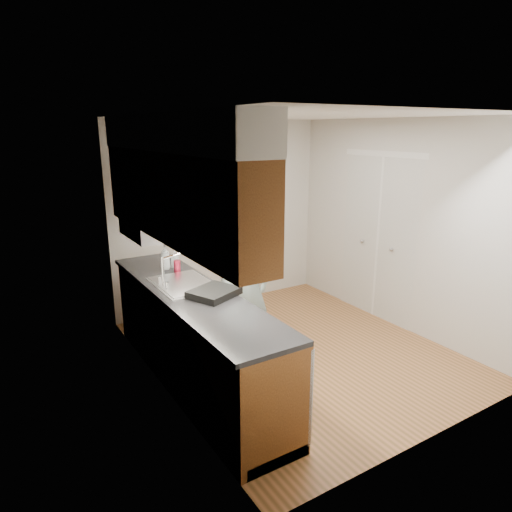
{
  "coord_description": "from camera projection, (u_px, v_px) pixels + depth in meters",
  "views": [
    {
      "loc": [
        -2.78,
        -3.67,
        2.38
      ],
      "look_at": [
        -0.36,
        0.25,
        1.09
      ],
      "focal_mm": 32.0,
      "sensor_mm": 36.0,
      "label": 1
    }
  ],
  "objects": [
    {
      "name": "ceiling",
      "position": [
        301.0,
        115.0,
        4.38
      ],
      "size": [
        3.5,
        3.5,
        0.0
      ],
      "primitive_type": "plane",
      "rotation": [
        3.14,
        0.0,
        0.0
      ],
      "color": "white",
      "rests_on": "wall_left"
    },
    {
      "name": "wall_left",
      "position": [
        159.0,
        263.0,
        3.96
      ],
      "size": [
        0.02,
        3.5,
        2.5
      ],
      "primitive_type": "cube",
      "color": "beige",
      "rests_on": "floor"
    },
    {
      "name": "floor",
      "position": [
        295.0,
        351.0,
        5.05
      ],
      "size": [
        3.5,
        3.5,
        0.0
      ],
      "primitive_type": "plane",
      "color": "#A5683E",
      "rests_on": "ground"
    },
    {
      "name": "closet_door",
      "position": [
        378.0,
        239.0,
        5.77
      ],
      "size": [
        0.02,
        1.22,
        2.05
      ],
      "primitive_type": "cube",
      "color": "white",
      "rests_on": "wall_right"
    },
    {
      "name": "wall_right",
      "position": [
        398.0,
        226.0,
        5.47
      ],
      "size": [
        0.02,
        3.5,
        2.5
      ],
      "primitive_type": "cube",
      "color": "beige",
      "rests_on": "floor"
    },
    {
      "name": "upper_cabinets",
      "position": [
        172.0,
        181.0,
        3.89
      ],
      "size": [
        0.47,
        2.8,
        1.21
      ],
      "color": "brown",
      "rests_on": "wall_left"
    },
    {
      "name": "soap_bottle_b",
      "position": [
        175.0,
        259.0,
        4.9
      ],
      "size": [
        0.11,
        0.11,
        0.17
      ],
      "primitive_type": "imported",
      "rotation": [
        0.0,
        0.0,
        -0.54
      ],
      "color": "#B6C0C6",
      "rests_on": "counter"
    },
    {
      "name": "wall_back",
      "position": [
        220.0,
        215.0,
        6.15
      ],
      "size": [
        3.0,
        0.02,
        2.5
      ],
      "primitive_type": "cube",
      "color": "beige",
      "rests_on": "floor"
    },
    {
      "name": "dish_rack",
      "position": [
        214.0,
        293.0,
        4.05
      ],
      "size": [
        0.5,
        0.47,
        0.06
      ],
      "primitive_type": "cube",
      "rotation": [
        0.0,
        0.0,
        0.4
      ],
      "color": "black",
      "rests_on": "counter"
    },
    {
      "name": "floor_mat",
      "position": [
        240.0,
        358.0,
        4.88
      ],
      "size": [
        0.73,
        1.04,
        0.02
      ],
      "primitive_type": "cube",
      "rotation": [
        0.0,
        0.0,
        0.18
      ],
      "color": "slate",
      "rests_on": "floor"
    },
    {
      "name": "soda_can",
      "position": [
        177.0,
        266.0,
        4.72
      ],
      "size": [
        0.09,
        0.09,
        0.13
      ],
      "primitive_type": "cylinder",
      "rotation": [
        0.0,
        0.0,
        0.37
      ],
      "color": "#B91F3A",
      "rests_on": "counter"
    },
    {
      "name": "soap_bottle_a",
      "position": [
        165.0,
        257.0,
        4.8
      ],
      "size": [
        0.11,
        0.11,
        0.26
      ],
      "primitive_type": "imported",
      "rotation": [
        0.0,
        0.0,
        -0.11
      ],
      "color": "#B6C0C6",
      "rests_on": "counter"
    },
    {
      "name": "person",
      "position": [
        238.0,
        263.0,
        4.6
      ],
      "size": [
        0.77,
        0.88,
        2.11
      ],
      "primitive_type": "imported",
      "rotation": [
        0.0,
        0.0,
        2.02
      ],
      "color": "#8DA8AB",
      "rests_on": "floor_mat"
    },
    {
      "name": "counter",
      "position": [
        194.0,
        336.0,
        4.31
      ],
      "size": [
        0.64,
        2.8,
        1.3
      ],
      "color": "brown",
      "rests_on": "floor"
    }
  ]
}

